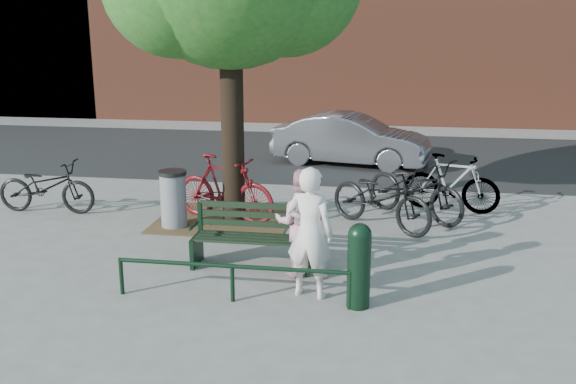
% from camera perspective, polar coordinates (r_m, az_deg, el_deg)
% --- Properties ---
extents(ground, '(90.00, 90.00, 0.00)m').
position_cam_1_polar(ground, '(9.49, -3.19, -6.71)').
color(ground, gray).
rests_on(ground, ground).
extents(dirt_pit, '(2.40, 2.00, 0.02)m').
position_cam_1_polar(dirt_pit, '(11.73, -5.72, -2.48)').
color(dirt_pit, brown).
rests_on(dirt_pit, ground).
extents(road, '(40.00, 7.00, 0.01)m').
position_cam_1_polar(road, '(17.58, 2.62, 3.35)').
color(road, black).
rests_on(road, ground).
extents(park_bench, '(1.74, 0.54, 0.97)m').
position_cam_1_polar(park_bench, '(9.40, -3.13, -3.82)').
color(park_bench, black).
rests_on(park_bench, ground).
extents(guard_railing, '(3.06, 0.06, 0.51)m').
position_cam_1_polar(guard_railing, '(8.26, -4.99, -7.09)').
color(guard_railing, black).
rests_on(guard_railing, ground).
extents(person_left, '(0.71, 0.55, 1.74)m').
position_cam_1_polar(person_left, '(8.25, 1.94, -3.63)').
color(person_left, silver).
rests_on(person_left, ground).
extents(person_right, '(0.75, 0.59, 1.55)m').
position_cam_1_polar(person_right, '(8.94, 1.16, -2.79)').
color(person_right, '#C38692').
rests_on(person_right, ground).
extents(bollard, '(0.29, 0.29, 1.10)m').
position_cam_1_polar(bollard, '(8.06, 6.33, -6.25)').
color(bollard, black).
rests_on(bollard, ground).
extents(litter_bin, '(0.49, 0.49, 1.01)m').
position_cam_1_polar(litter_bin, '(11.36, -10.15, -0.59)').
color(litter_bin, gray).
rests_on(litter_bin, ground).
extents(bicycle_a, '(1.91, 0.69, 1.00)m').
position_cam_1_polar(bicycle_a, '(12.89, -20.69, 0.45)').
color(bicycle_a, black).
rests_on(bicycle_a, ground).
extents(bicycle_b, '(2.09, 1.17, 1.21)m').
position_cam_1_polar(bicycle_b, '(11.56, -5.64, 0.33)').
color(bicycle_b, '#530B10').
rests_on(bicycle_b, ground).
extents(bicycle_c, '(2.13, 1.86, 1.11)m').
position_cam_1_polar(bicycle_c, '(11.22, 8.27, -0.47)').
color(bicycle_c, black).
rests_on(bicycle_c, ground).
extents(bicycle_d, '(1.89, 0.97, 1.09)m').
position_cam_1_polar(bicycle_d, '(12.53, 14.30, 0.79)').
color(bicycle_d, gray).
rests_on(bicycle_d, ground).
extents(bicycle_e, '(2.13, 2.01, 1.14)m').
position_cam_1_polar(bicycle_e, '(11.91, 11.26, 0.37)').
color(bicycle_e, black).
rests_on(bicycle_e, ground).
extents(parked_car, '(4.10, 2.11, 1.29)m').
position_cam_1_polar(parked_car, '(16.26, 5.61, 4.65)').
color(parked_car, slate).
rests_on(parked_car, ground).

